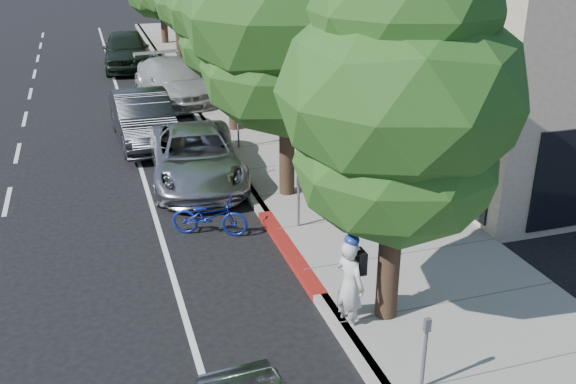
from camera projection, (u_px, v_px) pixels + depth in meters
name	position (u px, v px, depth m)	size (l,w,h in m)	color
ground	(304.00, 276.00, 13.33)	(120.00, 120.00, 0.00)	black
sidewalk	(291.00, 144.00, 20.97)	(4.60, 56.00, 0.15)	gray
curb	(222.00, 151.00, 20.33)	(0.30, 56.00, 0.15)	#9E998E
curb_red_segment	(289.00, 251.00, 14.18)	(0.32, 4.00, 0.15)	maroon
street_tree_0	(400.00, 98.00, 10.19)	(4.05, 4.05, 6.79)	black
street_tree_1	(287.00, 16.00, 15.25)	(5.08, 5.08, 7.77)	black
street_tree_2	(231.00, 9.00, 20.73)	(4.20, 4.20, 6.79)	black
cyclist	(350.00, 285.00, 11.31)	(0.64, 0.42, 1.76)	silver
bicycle	(210.00, 216.00, 14.91)	(0.63, 1.80, 0.94)	navy
silver_suv	(196.00, 156.00, 17.93)	(2.45, 5.31, 1.48)	#A8A9AD
dark_sedan	(143.00, 118.00, 21.08)	(1.74, 4.98, 1.64)	#222427
white_pickup	(173.00, 81.00, 26.04)	(2.28, 5.60, 1.62)	#BCBCBC
dark_suv_far	(126.00, 50.00, 31.74)	(2.17, 5.39, 1.84)	black
pedestrian	(303.00, 86.00, 24.30)	(0.86, 0.67, 1.76)	black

